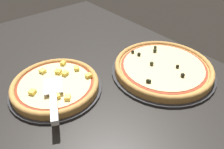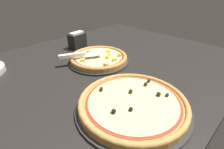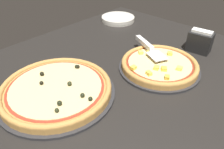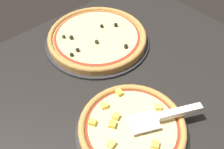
# 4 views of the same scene
# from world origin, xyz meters

# --- Properties ---
(ground_plane) EXTENTS (1.44, 1.20, 0.04)m
(ground_plane) POSITION_xyz_m (0.00, 0.00, -0.02)
(ground_plane) COLOR black
(pizza_pan_front) EXTENTS (0.35, 0.35, 0.01)m
(pizza_pan_front) POSITION_xyz_m (0.03, -0.05, 0.01)
(pizza_pan_front) COLOR #2D2D30
(pizza_pan_front) RESTS_ON ground_plane
(pizza_front) EXTENTS (0.32, 0.32, 0.04)m
(pizza_front) POSITION_xyz_m (0.03, -0.05, 0.03)
(pizza_front) COLOR #C68E47
(pizza_front) RESTS_ON pizza_pan_front
(pizza_pan_back) EXTENTS (0.43, 0.43, 0.01)m
(pizza_pan_back) POSITION_xyz_m (0.22, 0.34, 0.01)
(pizza_pan_back) COLOR #2D2D30
(pizza_pan_back) RESTS_ON ground_plane
(pizza_back) EXTENTS (0.40, 0.40, 0.04)m
(pizza_back) POSITION_xyz_m (0.22, 0.34, 0.03)
(pizza_back) COLOR #C68E47
(pizza_back) RESTS_ON pizza_pan_back
(serving_spatula) EXTENTS (0.22, 0.14, 0.02)m
(serving_spatula) POSITION_xyz_m (0.14, -0.11, 0.06)
(serving_spatula) COLOR silver
(serving_spatula) RESTS_ON pizza_front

